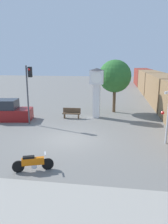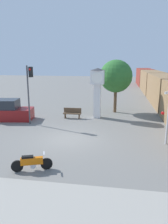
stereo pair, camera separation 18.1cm
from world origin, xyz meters
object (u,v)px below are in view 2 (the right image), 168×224
object	(u,v)px
clock_tower	(97,85)
bench	(72,113)
motorcycle	(32,162)
parked_car	(7,111)
street_tree	(116,76)
traffic_light	(29,85)
freight_train	(157,85)

from	to	relation	value
clock_tower	bench	size ratio (longest dim) A/B	2.76
motorcycle	parked_car	xyz separation A→B (m)	(-5.64, 8.31, 0.35)
motorcycle	parked_car	bearing A→B (deg)	104.49
motorcycle	street_tree	bearing A→B (deg)	54.67
clock_tower	traffic_light	bearing A→B (deg)	-149.79
traffic_light	bench	world-z (taller)	traffic_light
clock_tower	bench	bearing A→B (deg)	-163.65
motorcycle	clock_tower	xyz separation A→B (m)	(2.01, 10.35, 2.55)
freight_train	parked_car	bearing A→B (deg)	-134.91
parked_car	freight_train	bearing A→B (deg)	36.53
street_tree	bench	bearing A→B (deg)	-140.96
street_tree	parked_car	size ratio (longest dim) A/B	1.17
traffic_light	parked_car	xyz separation A→B (m)	(-2.57, 0.91, -2.45)
freight_train	street_tree	xyz separation A→B (m)	(-5.57, -10.39, 1.87)
bench	parked_car	world-z (taller)	parked_car
motorcycle	traffic_light	world-z (taller)	traffic_light
traffic_light	motorcycle	bearing A→B (deg)	-67.45
clock_tower	parked_car	size ratio (longest dim) A/B	1.00
motorcycle	clock_tower	world-z (taller)	clock_tower
motorcycle	freight_train	world-z (taller)	freight_train
traffic_light	street_tree	world-z (taller)	street_tree
bench	traffic_light	bearing A→B (deg)	-141.44
freight_train	bench	xyz separation A→B (m)	(-9.28, -13.41, -1.21)
parked_car	motorcycle	bearing A→B (deg)	-64.37
clock_tower	street_tree	size ratio (longest dim) A/B	0.86
motorcycle	clock_tower	distance (m)	10.84
traffic_light	street_tree	xyz separation A→B (m)	(6.63, 5.33, 0.36)
clock_tower	parked_car	xyz separation A→B (m)	(-7.65, -2.04, -2.20)
bench	parked_car	xyz separation A→B (m)	(-5.49, -1.41, 0.26)
clock_tower	bench	xyz separation A→B (m)	(-2.16, -0.63, -2.46)
bench	clock_tower	bearing A→B (deg)	16.35
clock_tower	traffic_light	size ratio (longest dim) A/B	0.94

